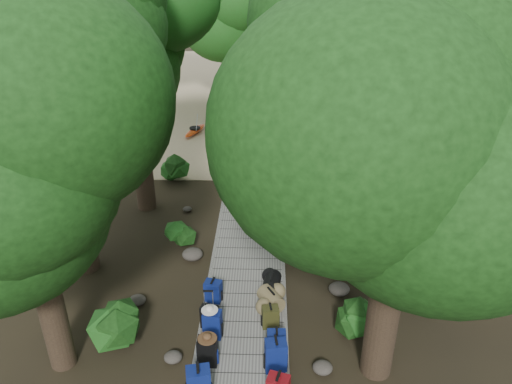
# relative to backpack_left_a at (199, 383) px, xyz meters

# --- Properties ---
(ground) EXTENTS (120.00, 120.00, 0.00)m
(ground) POSITION_rel_backpack_left_a_xyz_m (0.73, 4.64, -0.54)
(ground) COLOR black
(ground) RESTS_ON ground
(sand_beach) EXTENTS (40.00, 22.00, 0.02)m
(sand_beach) POSITION_rel_backpack_left_a_xyz_m (0.73, 20.64, -0.53)
(sand_beach) COLOR tan
(sand_beach) RESTS_ON ground
(boardwalk) EXTENTS (2.00, 12.00, 0.12)m
(boardwalk) POSITION_rel_backpack_left_a_xyz_m (0.73, 5.64, -0.48)
(boardwalk) COLOR gray
(boardwalk) RESTS_ON ground
(backpack_left_a) EXTENTS (0.50, 0.39, 0.84)m
(backpack_left_a) POSITION_rel_backpack_left_a_xyz_m (0.00, 0.00, 0.00)
(backpack_left_a) COLOR navy
(backpack_left_a) RESTS_ON boardwalk
(backpack_left_b) EXTENTS (0.40, 0.29, 0.73)m
(backpack_left_b) POSITION_rel_backpack_left_a_xyz_m (0.06, 0.89, -0.06)
(backpack_left_b) COLOR black
(backpack_left_b) RESTS_ON boardwalk
(backpack_left_c) EXTENTS (0.43, 0.33, 0.73)m
(backpack_left_c) POSITION_rel_backpack_left_a_xyz_m (0.08, 1.68, -0.05)
(backpack_left_c) COLOR navy
(backpack_left_c) RESTS_ON boardwalk
(backpack_left_d) EXTENTS (0.45, 0.36, 0.60)m
(backpack_left_d) POSITION_rel_backpack_left_a_xyz_m (-0.03, 2.88, -0.12)
(backpack_left_d) COLOR navy
(backpack_left_d) RESTS_ON boardwalk
(backpack_right_b) EXTENTS (0.47, 0.36, 0.78)m
(backpack_right_b) POSITION_rel_backpack_left_a_xyz_m (1.45, 0.79, -0.03)
(backpack_right_b) COLOR navy
(backpack_right_b) RESTS_ON boardwalk
(backpack_right_c) EXTENTS (0.40, 0.29, 0.67)m
(backpack_right_c) POSITION_rel_backpack_left_a_xyz_m (1.47, 1.16, -0.09)
(backpack_right_c) COLOR navy
(backpack_right_c) RESTS_ON boardwalk
(backpack_right_d) EXTENTS (0.41, 0.32, 0.57)m
(backpack_right_d) POSITION_rel_backpack_left_a_xyz_m (1.34, 2.03, -0.14)
(backpack_right_d) COLOR #383815
(backpack_right_d) RESTS_ON boardwalk
(duffel_right_khaki) EXTENTS (0.69, 0.77, 0.43)m
(duffel_right_khaki) POSITION_rel_backpack_left_a_xyz_m (1.36, 2.70, -0.21)
(duffel_right_khaki) COLOR olive
(duffel_right_khaki) RESTS_ON boardwalk
(duffel_right_black) EXTENTS (0.51, 0.71, 0.41)m
(duffel_right_black) POSITION_rel_backpack_left_a_xyz_m (1.37, 3.29, -0.22)
(duffel_right_black) COLOR black
(duffel_right_black) RESTS_ON boardwalk
(suitcase_on_boardwalk) EXTENTS (0.42, 0.30, 0.59)m
(suitcase_on_boardwalk) POSITION_rel_backpack_left_a_xyz_m (-0.02, 1.93, -0.12)
(suitcase_on_boardwalk) COLOR black
(suitcase_on_boardwalk) RESTS_ON boardwalk
(lone_suitcase_on_sand) EXTENTS (0.50, 0.37, 0.71)m
(lone_suitcase_on_sand) POSITION_rel_backpack_left_a_xyz_m (1.04, 12.67, -0.17)
(lone_suitcase_on_sand) COLOR black
(lone_suitcase_on_sand) RESTS_ON sand_beach
(hat_brown) EXTENTS (0.39, 0.39, 0.12)m
(hat_brown) POSITION_rel_backpack_left_a_xyz_m (0.08, 0.83, 0.37)
(hat_brown) COLOR #51351E
(hat_brown) RESTS_ON backpack_left_b
(hat_white) EXTENTS (0.36, 0.36, 0.12)m
(hat_white) POSITION_rel_backpack_left_a_xyz_m (0.04, 1.66, 0.37)
(hat_white) COLOR silver
(hat_white) RESTS_ON backpack_left_c
(kayak) EXTENTS (1.90, 3.65, 0.36)m
(kayak) POSITION_rel_backpack_left_a_xyz_m (-2.04, 14.37, -0.34)
(kayak) COLOR #C33B10
(kayak) RESTS_ON sand_beach
(sun_lounger) EXTENTS (1.40, 2.19, 0.67)m
(sun_lounger) POSITION_rel_backpack_left_a_xyz_m (4.35, 13.68, -0.18)
(sun_lounger) COLOR silver
(sun_lounger) RESTS_ON sand_beach
(tree_right_a) EXTENTS (5.36, 5.36, 8.93)m
(tree_right_a) POSITION_rel_backpack_left_a_xyz_m (3.51, 0.92, 3.92)
(tree_right_a) COLOR black
(tree_right_a) RESTS_ON ground
(tree_right_b) EXTENTS (5.23, 5.23, 9.34)m
(tree_right_b) POSITION_rel_backpack_left_a_xyz_m (5.30, 3.03, 4.13)
(tree_right_b) COLOR black
(tree_right_b) RESTS_ON ground
(tree_right_c) EXTENTS (5.26, 5.26, 9.10)m
(tree_right_c) POSITION_rel_backpack_left_a_xyz_m (4.53, 7.01, 4.01)
(tree_right_c) COLOR black
(tree_right_c) RESTS_ON ground
(tree_right_d) EXTENTS (5.94, 5.94, 10.89)m
(tree_right_d) POSITION_rel_backpack_left_a_xyz_m (6.62, 8.38, 4.91)
(tree_right_d) COLOR black
(tree_right_d) RESTS_ON ground
(tree_right_e) EXTENTS (5.46, 5.46, 9.83)m
(tree_right_e) POSITION_rel_backpack_left_a_xyz_m (4.74, 11.24, 4.38)
(tree_right_e) COLOR black
(tree_right_e) RESTS_ON ground
(tree_right_f) EXTENTS (5.20, 5.20, 9.29)m
(tree_right_f) POSITION_rel_backpack_left_a_xyz_m (7.42, 13.77, 4.10)
(tree_right_f) COLOR black
(tree_right_f) RESTS_ON ground
(tree_left_a) EXTENTS (4.49, 4.49, 7.48)m
(tree_left_a) POSITION_rel_backpack_left_a_xyz_m (-2.99, 0.94, 3.20)
(tree_left_a) COLOR black
(tree_left_a) RESTS_ON ground
(tree_left_b) EXTENTS (5.29, 5.29, 9.52)m
(tree_left_b) POSITION_rel_backpack_left_a_xyz_m (-3.59, 4.27, 4.22)
(tree_left_b) COLOR black
(tree_left_b) RESTS_ON ground
(tree_left_c) EXTENTS (4.95, 4.95, 8.61)m
(tree_left_c) POSITION_rel_backpack_left_a_xyz_m (-2.71, 7.63, 3.77)
(tree_left_c) COLOR black
(tree_left_c) RESTS_ON ground
(tree_back_a) EXTENTS (4.64, 4.64, 8.02)m
(tree_back_a) POSITION_rel_backpack_left_a_xyz_m (-0.68, 18.95, 3.47)
(tree_back_a) COLOR black
(tree_back_a) RESTS_ON ground
(tree_back_b) EXTENTS (5.30, 5.30, 9.47)m
(tree_back_b) POSITION_rel_backpack_left_a_xyz_m (2.94, 21.10, 4.20)
(tree_back_b) COLOR black
(tree_back_b) RESTS_ON ground
(tree_back_c) EXTENTS (4.69, 4.69, 8.44)m
(tree_back_c) POSITION_rel_backpack_left_a_xyz_m (5.62, 19.75, 3.68)
(tree_back_c) COLOR black
(tree_back_c) RESTS_ON ground
(tree_back_d) EXTENTS (5.14, 5.14, 8.57)m
(tree_back_d) POSITION_rel_backpack_left_a_xyz_m (-4.70, 18.53, 3.74)
(tree_back_d) COLOR black
(tree_back_d) RESTS_ON ground
(palm_right_a) EXTENTS (4.75, 4.75, 8.09)m
(palm_right_a) POSITION_rel_backpack_left_a_xyz_m (3.26, 10.14, 3.50)
(palm_right_a) COLOR #123A10
(palm_right_a) RESTS_ON ground
(palm_right_b) EXTENTS (4.72, 4.72, 9.13)m
(palm_right_b) POSITION_rel_backpack_left_a_xyz_m (5.49, 16.01, 4.02)
(palm_right_b) COLOR #123A10
(palm_right_b) RESTS_ON ground
(palm_right_c) EXTENTS (3.95, 3.95, 6.28)m
(palm_right_c) POSITION_rel_backpack_left_a_xyz_m (2.71, 16.80, 2.60)
(palm_right_c) COLOR #123A10
(palm_right_c) RESTS_ON ground
(palm_left_a) EXTENTS (3.85, 3.85, 6.13)m
(palm_left_a) POSITION_rel_backpack_left_a_xyz_m (-3.87, 10.91, 2.52)
(palm_left_a) COLOR #123A10
(palm_left_a) RESTS_ON ground
(rock_left_a) EXTENTS (0.39, 0.35, 0.21)m
(rock_left_a) POSITION_rel_backpack_left_a_xyz_m (-0.70, 1.04, -0.43)
(rock_left_a) COLOR #4C473F
(rock_left_a) RESTS_ON ground
(rock_left_b) EXTENTS (0.41, 0.37, 0.23)m
(rock_left_b) POSITION_rel_backpack_left_a_xyz_m (-1.88, 2.83, -0.43)
(rock_left_b) COLOR #4C473F
(rock_left_b) RESTS_ON ground
(rock_left_c) EXTENTS (0.57, 0.51, 0.31)m
(rock_left_c) POSITION_rel_backpack_left_a_xyz_m (-0.81, 4.74, -0.38)
(rock_left_c) COLOR #4C473F
(rock_left_c) RESTS_ON ground
(rock_left_d) EXTENTS (0.30, 0.27, 0.16)m
(rock_left_d) POSITION_rel_backpack_left_a_xyz_m (-1.35, 7.38, -0.46)
(rock_left_d) COLOR #4C473F
(rock_left_d) RESTS_ON ground
(rock_right_a) EXTENTS (0.42, 0.38, 0.23)m
(rock_right_a) POSITION_rel_backpack_left_a_xyz_m (2.42, 0.83, -0.42)
(rock_right_a) COLOR #4C473F
(rock_right_a) RESTS_ON ground
(rock_right_b) EXTENTS (0.53, 0.47, 0.29)m
(rock_right_b) POSITION_rel_backpack_left_a_xyz_m (3.06, 3.35, -0.40)
(rock_right_b) COLOR #4C473F
(rock_right_b) RESTS_ON ground
(rock_right_c) EXTENTS (0.32, 0.29, 0.18)m
(rock_right_c) POSITION_rel_backpack_left_a_xyz_m (2.67, 6.10, -0.45)
(rock_right_c) COLOR #4C473F
(rock_right_c) RESTS_ON ground
(rock_right_d) EXTENTS (0.54, 0.49, 0.30)m
(rock_right_d) POSITION_rel_backpack_left_a_xyz_m (3.79, 8.82, -0.39)
(rock_right_d) COLOR #4C473F
(rock_right_d) RESTS_ON ground
(shrub_left_a) EXTENTS (1.26, 1.26, 1.13)m
(shrub_left_a) POSITION_rel_backpack_left_a_xyz_m (-1.90, 1.53, 0.03)
(shrub_left_a) COLOR #1F5218
(shrub_left_a) RESTS_ON ground
(shrub_left_b) EXTENTS (0.85, 0.85, 0.77)m
(shrub_left_b) POSITION_rel_backpack_left_a_xyz_m (-1.24, 5.40, -0.16)
(shrub_left_b) COLOR #1F5218
(shrub_left_b) RESTS_ON ground
(shrub_left_c) EXTENTS (1.06, 1.06, 0.95)m
(shrub_left_c) POSITION_rel_backpack_left_a_xyz_m (-2.17, 9.53, -0.06)
(shrub_left_c) COLOR #1F5218
(shrub_left_c) RESTS_ON ground
(shrub_right_a) EXTENTS (1.01, 1.01, 0.91)m
(shrub_right_a) POSITION_rel_backpack_left_a_xyz_m (3.23, 1.81, -0.09)
(shrub_right_a) COLOR #1F5218
(shrub_right_a) RESTS_ON ground
(shrub_right_b) EXTENTS (1.45, 1.45, 1.31)m
(shrub_right_b) POSITION_rel_backpack_left_a_xyz_m (3.54, 6.23, 0.11)
(shrub_right_b) COLOR #1F5218
(shrub_right_b) RESTS_ON ground
(shrub_right_c) EXTENTS (0.74, 0.74, 0.66)m
(shrub_right_c) POSITION_rel_backpack_left_a_xyz_m (2.66, 9.99, -0.21)
(shrub_right_c) COLOR #1F5218
(shrub_right_c) RESTS_ON ground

